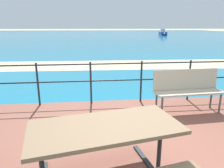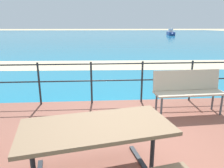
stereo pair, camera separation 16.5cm
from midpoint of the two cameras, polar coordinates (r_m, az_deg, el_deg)
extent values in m
cube|color=teal|center=(42.23, -5.64, 13.09)|extent=(90.00, 90.00, 0.01)
cube|color=beige|center=(10.06, -3.13, 5.20)|extent=(54.06, 4.43, 0.01)
cube|color=#7A6047|center=(2.18, -4.01, -11.62)|extent=(1.64, 1.00, 0.04)
cube|color=#7A6047|center=(2.78, -6.56, -11.95)|extent=(1.55, 0.55, 0.04)
cylinder|color=#1E2328|center=(2.58, 10.91, -17.06)|extent=(0.06, 0.06, 0.77)
cube|color=#BCAD93|center=(4.55, 19.25, -2.10)|extent=(1.44, 0.48, 0.04)
cube|color=#BCAD93|center=(4.64, 18.46, 1.26)|extent=(1.42, 0.16, 0.42)
cylinder|color=#4C5156|center=(4.23, 12.36, -6.11)|extent=(0.04, 0.04, 0.45)
cylinder|color=#4C5156|center=(4.49, 10.96, -4.73)|extent=(0.04, 0.04, 0.45)
cylinder|color=#4C5156|center=(4.83, 26.47, -4.68)|extent=(0.04, 0.04, 0.45)
cylinder|color=#4C5156|center=(5.06, 24.53, -3.56)|extent=(0.04, 0.04, 0.45)
cylinder|color=#1E2328|center=(4.99, -20.42, -0.16)|extent=(0.04, 0.04, 0.98)
cylinder|color=#1E2328|center=(4.84, -6.76, 0.25)|extent=(0.04, 0.04, 0.98)
cylinder|color=#1E2328|center=(4.96, 6.99, 0.64)|extent=(0.04, 0.04, 0.98)
cylinder|color=#1E2328|center=(5.35, 19.39, 0.96)|extent=(0.04, 0.04, 0.98)
cylinder|color=#1E2328|center=(4.77, 0.21, 5.56)|extent=(5.90, 0.03, 0.03)
cylinder|color=#1E2328|center=(4.85, 0.21, 1.01)|extent=(5.90, 0.03, 0.03)
cube|color=#2D478C|center=(43.91, 13.55, 13.25)|extent=(1.96, 4.41, 0.63)
cube|color=silver|center=(44.21, 13.55, 14.09)|extent=(0.99, 1.45, 0.64)
cone|color=#2D478C|center=(41.54, 14.01, 13.11)|extent=(0.65, 0.60, 0.56)
camera|label=1|loc=(0.08, -91.05, -0.29)|focal=33.56mm
camera|label=2|loc=(0.08, 88.95, 0.29)|focal=33.56mm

